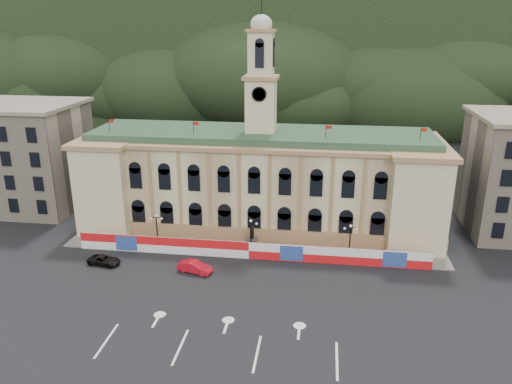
# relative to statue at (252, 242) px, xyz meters

# --- Properties ---
(ground) EXTENTS (260.00, 260.00, 0.00)m
(ground) POSITION_rel_statue_xyz_m (0.00, -18.00, -1.19)
(ground) COLOR black
(ground) RESTS_ON ground
(lane_markings) EXTENTS (26.00, 10.00, 0.02)m
(lane_markings) POSITION_rel_statue_xyz_m (0.00, -23.00, -1.18)
(lane_markings) COLOR white
(lane_markings) RESTS_ON ground
(hill_ridge) EXTENTS (230.00, 80.00, 64.00)m
(hill_ridge) POSITION_rel_statue_xyz_m (0.03, 103.99, 18.30)
(hill_ridge) COLOR black
(hill_ridge) RESTS_ON ground
(city_hall) EXTENTS (56.20, 17.60, 37.10)m
(city_hall) POSITION_rel_statue_xyz_m (0.00, 9.63, 6.66)
(city_hall) COLOR beige
(city_hall) RESTS_ON ground
(side_building_left) EXTENTS (21.00, 17.00, 18.60)m
(side_building_left) POSITION_rel_statue_xyz_m (-43.00, 12.93, 8.14)
(side_building_left) COLOR #C4AE97
(side_building_left) RESTS_ON ground
(hoarding_fence) EXTENTS (50.00, 0.44, 2.50)m
(hoarding_fence) POSITION_rel_statue_xyz_m (0.06, -2.93, 0.06)
(hoarding_fence) COLOR red
(hoarding_fence) RESTS_ON ground
(pavement) EXTENTS (56.00, 5.50, 0.16)m
(pavement) POSITION_rel_statue_xyz_m (0.00, -0.25, -1.11)
(pavement) COLOR slate
(pavement) RESTS_ON ground
(statue) EXTENTS (1.40, 1.40, 3.72)m
(statue) POSITION_rel_statue_xyz_m (0.00, 0.00, 0.00)
(statue) COLOR #595651
(statue) RESTS_ON ground
(lamp_left) EXTENTS (1.96, 0.44, 5.15)m
(lamp_left) POSITION_rel_statue_xyz_m (-14.00, -1.00, 1.89)
(lamp_left) COLOR black
(lamp_left) RESTS_ON ground
(lamp_center) EXTENTS (1.96, 0.44, 5.15)m
(lamp_center) POSITION_rel_statue_xyz_m (0.00, -1.00, 1.89)
(lamp_center) COLOR black
(lamp_center) RESTS_ON ground
(lamp_right) EXTENTS (1.96, 0.44, 5.15)m
(lamp_right) POSITION_rel_statue_xyz_m (14.00, -1.00, 1.89)
(lamp_right) COLOR black
(lamp_right) RESTS_ON ground
(red_sedan) EXTENTS (3.92, 5.48, 1.54)m
(red_sedan) POSITION_rel_statue_xyz_m (-6.54, -8.02, -0.42)
(red_sedan) COLOR red
(red_sedan) RESTS_ON ground
(black_suv) EXTENTS (3.37, 5.14, 1.26)m
(black_suv) POSITION_rel_statue_xyz_m (-19.51, -7.52, -0.55)
(black_suv) COLOR black
(black_suv) RESTS_ON ground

